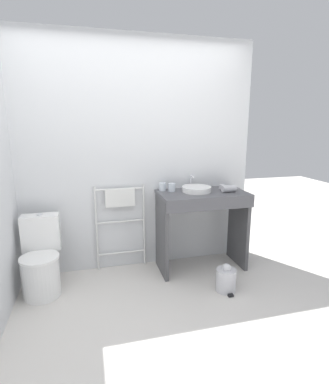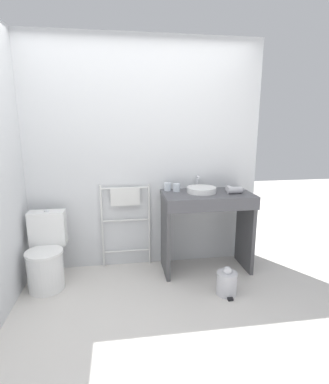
{
  "view_description": "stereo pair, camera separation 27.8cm",
  "coord_description": "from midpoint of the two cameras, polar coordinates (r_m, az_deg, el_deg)",
  "views": [
    {
      "loc": [
        -0.51,
        -1.94,
        1.63
      ],
      "look_at": [
        0.17,
        0.69,
        1.01
      ],
      "focal_mm": 28.0,
      "sensor_mm": 36.0,
      "label": 1
    },
    {
      "loc": [
        -0.24,
        -2.0,
        1.63
      ],
      "look_at": [
        0.17,
        0.69,
        1.01
      ],
      "focal_mm": 28.0,
      "sensor_mm": 36.0,
      "label": 2
    }
  ],
  "objects": [
    {
      "name": "toilet",
      "position": [
        3.27,
        -19.34,
        -11.61
      ],
      "size": [
        0.36,
        0.5,
        0.76
      ],
      "color": "white",
      "rests_on": "ground_plane"
    },
    {
      "name": "cup_near_wall",
      "position": [
        3.35,
        2.98,
        0.99
      ],
      "size": [
        0.08,
        0.08,
        0.09
      ],
      "color": "silver",
      "rests_on": "vanity_counter"
    },
    {
      "name": "ground_plane",
      "position": [
        2.59,
        1.81,
        -26.2
      ],
      "size": [
        12.0,
        12.0,
        0.0
      ],
      "primitive_type": "plane",
      "color": "silver"
    },
    {
      "name": "sink_basin",
      "position": [
        3.3,
        9.47,
        0.41
      ],
      "size": [
        0.32,
        0.32,
        0.06
      ],
      "color": "white",
      "rests_on": "vanity_counter"
    },
    {
      "name": "wall_back",
      "position": [
        3.39,
        -2.29,
        6.82
      ],
      "size": [
        2.72,
        0.12,
        2.54
      ],
      "primitive_type": "cube",
      "color": "silver",
      "rests_on": "ground_plane"
    },
    {
      "name": "trash_bin",
      "position": [
        3.12,
        14.4,
        -16.4
      ],
      "size": [
        0.2,
        0.23,
        0.29
      ],
      "color": "silver",
      "rests_on": "ground_plane"
    },
    {
      "name": "hair_dryer",
      "position": [
        3.34,
        15.66,
        0.37
      ],
      "size": [
        0.21,
        0.17,
        0.08
      ],
      "color": "#B7B7BC",
      "rests_on": "vanity_counter"
    },
    {
      "name": "cup_near_edge",
      "position": [
        3.31,
        4.74,
        0.82
      ],
      "size": [
        0.08,
        0.08,
        0.09
      ],
      "color": "silver",
      "rests_on": "vanity_counter"
    },
    {
      "name": "faucet",
      "position": [
        3.45,
        8.62,
        2.15
      ],
      "size": [
        0.02,
        0.1,
        0.16
      ],
      "color": "silver",
      "rests_on": "vanity_counter"
    },
    {
      "name": "vanity_counter",
      "position": [
        3.36,
        10.46,
        -5.11
      ],
      "size": [
        0.96,
        0.53,
        0.89
      ],
      "color": "#4C4C51",
      "rests_on": "ground_plane"
    },
    {
      "name": "towel_radiator",
      "position": [
        3.38,
        -5.09,
        -3.16
      ],
      "size": [
        0.56,
        0.06,
        0.97
      ],
      "color": "silver",
      "rests_on": "ground_plane"
    }
  ]
}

